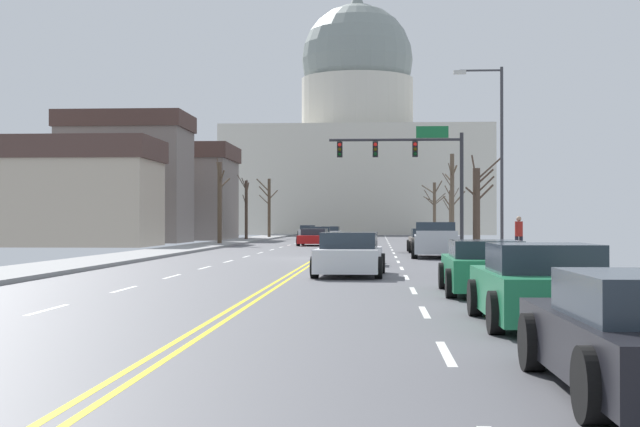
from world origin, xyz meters
name	(u,v)px	position (x,y,z in m)	size (l,w,h in m)	color
ground	(318,258)	(0.00, 0.00, 0.02)	(20.00, 180.00, 0.20)	#515156
signal_gantry	(414,160)	(4.83, 13.39, 5.29)	(7.91, 0.41, 7.13)	#28282D
street_lamp_right	(496,145)	(7.93, 0.47, 5.08)	(2.22, 0.24, 8.42)	#333338
capitol_building	(357,145)	(0.00, 80.17, 11.75)	(34.01, 18.95, 32.75)	beige
sedan_near_00	(427,241)	(5.31, 8.55, 0.60)	(2.07, 4.51, 1.28)	#6B6056
pickup_truck_near_01	(436,241)	(5.32, 1.57, 0.73)	(2.38, 5.38, 1.62)	#ADB2B7
sedan_near_02	(351,250)	(1.63, -5.65, 0.54)	(2.00, 4.52, 1.14)	silver
sedan_near_03	(349,256)	(1.80, -13.02, 0.61)	(2.19, 4.44, 1.32)	silver
sedan_near_04	(485,268)	(5.10, -19.67, 0.59)	(1.98, 4.50, 1.22)	#1E7247
sedan_near_05	(541,287)	(5.25, -26.04, 0.61)	(2.02, 4.26, 1.30)	#1E7247
sedan_oncoming_00	(314,238)	(-1.67, 21.82, 0.54)	(2.22, 4.48, 1.15)	#B71414
sedan_oncoming_01	(320,235)	(-1.98, 32.68, 0.58)	(2.15, 4.30, 1.23)	#9EA3A8
sedan_oncoming_02	(330,233)	(-1.82, 46.54, 0.56)	(2.12, 4.48, 1.18)	silver
sedan_oncoming_03	(308,231)	(-4.99, 59.33, 0.58)	(2.14, 4.58, 1.24)	silver
flank_building_00	(67,192)	(-18.05, 19.21, 3.64)	(12.06, 7.18, 7.19)	#B2A38E
flank_building_01	(126,177)	(-17.14, 30.23, 5.12)	(9.94, 6.89, 10.15)	slate
flank_building_02	(167,192)	(-16.47, 41.38, 4.32)	(12.32, 9.24, 8.54)	slate
bare_tree_00	(434,208)	(7.79, 42.47, 2.89)	(2.10, 2.44, 5.19)	brown
bare_tree_01	(269,206)	(-7.96, 48.32, 3.19)	(1.98, 2.17, 5.70)	#4C3D2D
bare_tree_02	(477,206)	(7.96, 8.39, 2.49)	(2.09, 1.65, 5.12)	#423328
bare_tree_03	(220,201)	(-8.24, 21.99, 3.10)	(1.03, 1.87, 6.00)	#4C3D2D
bare_tree_04	(452,197)	(7.81, 23.01, 3.35)	(1.04, 1.97, 6.20)	brown
bare_tree_05	(246,208)	(-8.61, 37.35, 2.85)	(0.96, 1.57, 5.54)	#423328
bare_tree_06	(451,212)	(8.65, 34.41, 2.43)	(1.76, 1.93, 4.52)	brown
pedestrian_00	(519,234)	(8.77, -0.66, 1.11)	(0.35, 0.34, 1.73)	black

